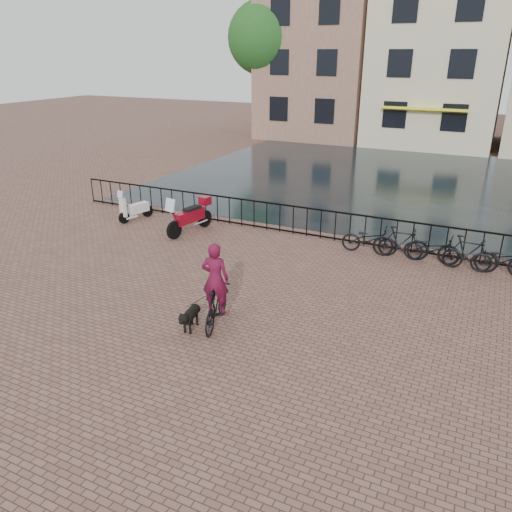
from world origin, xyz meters
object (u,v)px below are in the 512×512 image
at_px(dog, 191,317).
at_px(motorcycle, 189,213).
at_px(cyclist, 216,290).
at_px(scooter, 135,204).

height_order(dog, motorcycle, motorcycle).
xyz_separation_m(cyclist, dog, (-0.44, -0.41, -0.60)).
bearing_deg(motorcycle, scooter, -176.65).
relative_size(dog, scooter, 0.65).
xyz_separation_m(dog, motorcycle, (-3.59, 5.54, 0.43)).
relative_size(cyclist, scooter, 1.67).
bearing_deg(scooter, dog, -28.37).
bearing_deg(dog, cyclist, 33.36).
xyz_separation_m(cyclist, motorcycle, (-4.03, 5.13, -0.18)).
bearing_deg(motorcycle, dog, -46.89).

